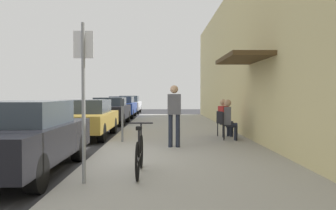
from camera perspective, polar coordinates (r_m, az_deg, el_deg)
The scene contains 16 objects.
ground_plane at distance 8.39m, azimuth -12.57°, elevation -9.09°, with size 60.00×60.00×0.00m, color #2D2D30.
sidewalk_slab at distance 10.20m, azimuth 2.34°, elevation -6.79°, with size 4.50×32.00×0.12m, color #9E9B93.
building_facade at distance 10.60m, azimuth 15.57°, elevation 9.24°, with size 1.40×32.00×5.94m.
parked_car_0 at distance 7.51m, azimuth -22.66°, elevation -4.71°, with size 1.80×4.40×1.43m.
parked_car_1 at distance 13.20m, azimuth -13.06°, elevation -2.04°, with size 1.80×4.40×1.38m.
parked_car_2 at distance 18.96m, azimuth -9.34°, elevation -0.84°, with size 1.80×4.40×1.42m.
parked_car_3 at distance 24.32m, azimuth -7.48°, elevation -0.25°, with size 1.80×4.40×1.45m.
parked_car_4 at distance 29.89m, azimuth -6.25°, elevation 0.11°, with size 1.80×4.40×1.48m.
parking_meter at distance 10.87m, azimuth -7.39°, elevation -1.90°, with size 0.12×0.10×1.32m.
street_sign at distance 5.85m, azimuth -13.50°, elevation 2.40°, with size 0.32×0.06×2.60m.
bicycle_0 at distance 6.47m, azimuth -4.62°, elevation -7.95°, with size 0.46×1.71×0.90m.
cafe_chair_0 at distance 11.43m, azimuth 9.60°, elevation -3.06°, with size 0.52×0.52×0.87m.
seated_patron_0 at distance 11.42m, azimuth 9.91°, elevation -2.10°, with size 0.48×0.42×1.29m.
cafe_chair_1 at distance 12.26m, azimuth 8.90°, elevation -2.74°, with size 0.56×0.56×0.87m.
seated_patron_1 at distance 12.27m, azimuth 9.15°, elevation -1.83°, with size 0.51×0.47×1.29m.
pedestrian_standing at distance 9.65m, azimuth 1.00°, elevation -0.95°, with size 0.36×0.22×1.70m.
Camera 1 is at (1.67, -8.08, 1.56)m, focal length 37.71 mm.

